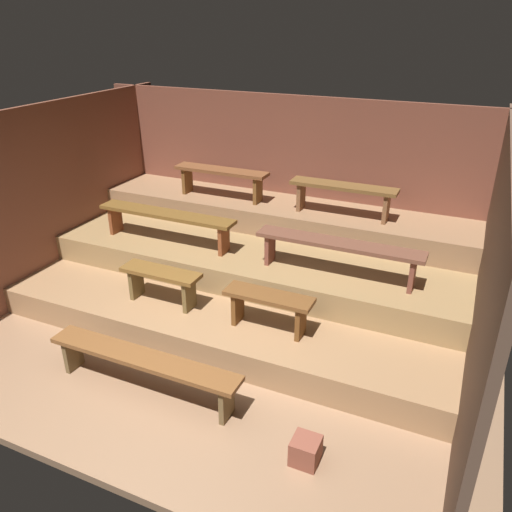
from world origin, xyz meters
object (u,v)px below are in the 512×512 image
at_px(bench_lower_right, 269,303).
at_px(bench_upper_left, 221,175).
at_px(bench_floor_center, 143,363).
at_px(bench_middle_right, 338,248).
at_px(bench_upper_right, 343,191).
at_px(bench_middle_left, 166,218).
at_px(bench_lower_left, 161,279).
at_px(wooden_crate_floor, 306,451).

relative_size(bench_lower_right, bench_upper_left, 0.69).
distance_m(bench_floor_center, bench_middle_right, 2.37).
distance_m(bench_lower_right, bench_upper_left, 2.49).
bearing_deg(bench_floor_center, bench_upper_left, 103.00).
height_order(bench_middle_right, bench_upper_right, bench_upper_right).
relative_size(bench_middle_left, bench_middle_right, 1.00).
xyz_separation_m(bench_middle_right, bench_upper_right, (-0.25, 1.02, 0.31)).
xyz_separation_m(bench_lower_left, bench_middle_right, (1.76, 0.85, 0.35)).
bearing_deg(bench_lower_left, bench_upper_right, 51.19).
height_order(bench_upper_left, bench_upper_right, same).
bearing_deg(bench_lower_right, bench_middle_right, 61.52).
distance_m(bench_lower_right, bench_middle_left, 1.98).
distance_m(bench_lower_left, bench_upper_right, 2.49).
xyz_separation_m(bench_lower_left, bench_upper_right, (1.50, 1.87, 0.66)).
relative_size(bench_floor_center, bench_middle_right, 1.07).
relative_size(bench_floor_center, bench_upper_right, 1.48).
bearing_deg(bench_middle_left, bench_upper_right, 27.37).
relative_size(bench_floor_center, bench_upper_left, 1.48).
relative_size(bench_lower_left, bench_lower_right, 1.00).
relative_size(bench_floor_center, bench_lower_left, 2.15).
height_order(bench_lower_right, wooden_crate_floor, bench_lower_right).
xyz_separation_m(bench_upper_left, bench_upper_right, (1.72, 0.00, 0.00)).
height_order(bench_middle_left, wooden_crate_floor, bench_middle_left).
xyz_separation_m(bench_lower_left, bench_upper_left, (-0.21, 1.87, 0.66)).
bearing_deg(bench_upper_left, bench_middle_left, -103.84).
distance_m(bench_floor_center, bench_lower_left, 1.16).
height_order(bench_floor_center, bench_lower_left, bench_lower_left).
height_order(bench_upper_left, wooden_crate_floor, bench_upper_left).
height_order(bench_lower_left, bench_middle_right, bench_middle_right).
relative_size(bench_floor_center, bench_lower_right, 2.15).
bearing_deg(bench_middle_left, bench_middle_right, 0.00).
xyz_separation_m(bench_lower_left, bench_lower_right, (1.29, 0.00, 0.00)).
relative_size(bench_floor_center, bench_middle_left, 1.07).
bearing_deg(bench_upper_left, bench_lower_right, -51.19).
bearing_deg(bench_floor_center, bench_middle_left, 116.08).
height_order(bench_middle_left, bench_upper_right, bench_upper_right).
distance_m(bench_floor_center, bench_upper_right, 3.22).
bearing_deg(bench_upper_right, bench_middle_right, -76.16).
distance_m(bench_middle_left, bench_upper_left, 1.09).
bearing_deg(bench_upper_right, bench_upper_left, 180.00).
relative_size(bench_floor_center, wooden_crate_floor, 8.90).
distance_m(bench_middle_right, bench_upper_left, 2.24).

